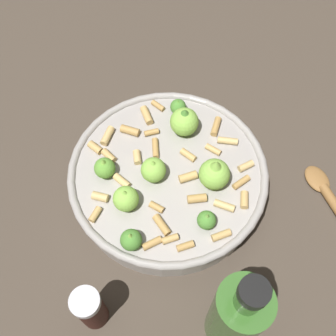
# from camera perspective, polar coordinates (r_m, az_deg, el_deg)

# --- Properties ---
(ground_plane) EXTENTS (2.40, 2.40, 0.00)m
(ground_plane) POSITION_cam_1_polar(r_m,az_deg,el_deg) (0.69, 0.00, -2.64)
(ground_plane) COLOR #42382D
(cooking_pan) EXTENTS (0.31, 0.31, 0.11)m
(cooking_pan) POSITION_cam_1_polar(r_m,az_deg,el_deg) (0.66, 0.03, -1.23)
(cooking_pan) COLOR #9E9993
(cooking_pan) RESTS_ON ground
(pepper_shaker) EXTENTS (0.04, 0.04, 0.10)m
(pepper_shaker) POSITION_cam_1_polar(r_m,az_deg,el_deg) (0.59, -10.59, -18.42)
(pepper_shaker) COLOR #33140F
(pepper_shaker) RESTS_ON ground
(olive_oil_bottle) EXTENTS (0.07, 0.07, 0.21)m
(olive_oil_bottle) POSITION_cam_1_polar(r_m,az_deg,el_deg) (0.54, 9.42, -19.21)
(olive_oil_bottle) COLOR #336023
(olive_oil_bottle) RESTS_ON ground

